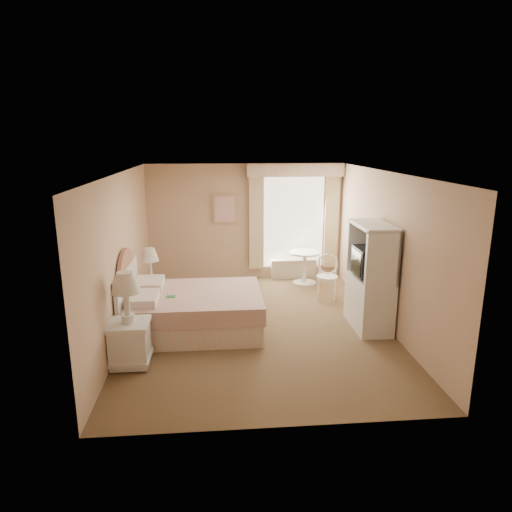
{
  "coord_description": "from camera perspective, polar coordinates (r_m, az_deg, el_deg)",
  "views": [
    {
      "loc": [
        -0.65,
        -6.98,
        2.99
      ],
      "look_at": [
        0.01,
        0.3,
        1.12
      ],
      "focal_mm": 32.0,
      "sensor_mm": 36.0,
      "label": 1
    }
  ],
  "objects": [
    {
      "name": "nightstand_far",
      "position": [
        8.52,
        -12.96,
        -3.62
      ],
      "size": [
        0.45,
        0.45,
        1.1
      ],
      "color": "silver",
      "rests_on": "room"
    },
    {
      "name": "room",
      "position": [
        7.23,
        0.16,
        0.43
      ],
      "size": [
        4.21,
        5.51,
        2.51
      ],
      "color": "brown",
      "rests_on": "ground"
    },
    {
      "name": "bed",
      "position": [
        7.43,
        -8.49,
        -6.61
      ],
      "size": [
        2.13,
        1.66,
        1.46
      ],
      "color": "tan",
      "rests_on": "room"
    },
    {
      "name": "armoire",
      "position": [
        7.58,
        14.09,
        -3.57
      ],
      "size": [
        0.52,
        1.03,
        1.72
      ],
      "color": "silver",
      "rests_on": "room"
    },
    {
      "name": "cafe_chair",
      "position": [
        8.92,
        8.91,
        -2.09
      ],
      "size": [
        0.5,
        0.5,
        0.84
      ],
      "rotation": [
        0.0,
        0.0,
        -0.26
      ],
      "color": "silver",
      "rests_on": "room"
    },
    {
      "name": "nightstand_near",
      "position": [
        6.43,
        -15.59,
        -9.07
      ],
      "size": [
        0.54,
        0.54,
        1.3
      ],
      "color": "silver",
      "rests_on": "room"
    },
    {
      "name": "framed_art",
      "position": [
        9.81,
        -3.95,
        5.89
      ],
      "size": [
        0.52,
        0.04,
        0.62
      ],
      "color": "tan",
      "rests_on": "room"
    },
    {
      "name": "window",
      "position": [
        9.92,
        4.8,
        4.75
      ],
      "size": [
        2.05,
        0.22,
        2.51
      ],
      "color": "white",
      "rests_on": "room"
    },
    {
      "name": "round_table",
      "position": [
        9.72,
        6.09,
        -0.79
      ],
      "size": [
        0.66,
        0.66,
        0.69
      ],
      "color": "silver",
      "rests_on": "room"
    }
  ]
}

